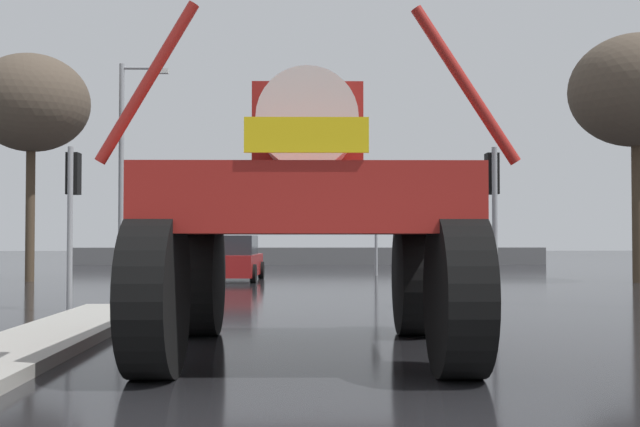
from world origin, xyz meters
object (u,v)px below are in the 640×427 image
object	(u,v)px
oversize_sprayer	(308,213)
bare_tree_right	(636,91)
sedan_ahead	(232,259)
traffic_signal_far_left	(376,206)
traffic_signal_near_left	(73,192)
traffic_signal_near_right	(493,192)
streetlight_far_left	(125,159)
bare_tree_left	(31,104)

from	to	relation	value
oversize_sprayer	bare_tree_right	xyz separation A→B (m)	(10.84, 15.21, 4.40)
sedan_ahead	traffic_signal_far_left	distance (m)	6.42
traffic_signal_near_left	bare_tree_right	bearing A→B (deg)	31.15
traffic_signal_near_right	traffic_signal_far_left	size ratio (longest dim) A/B	0.91
bare_tree_right	streetlight_far_left	bearing A→B (deg)	171.96
streetlight_far_left	bare_tree_left	xyz separation A→B (m)	(-2.87, -1.11, 1.73)
sedan_ahead	streetlight_far_left	distance (m)	5.20
streetlight_far_left	bare_tree_left	size ratio (longest dim) A/B	0.99
traffic_signal_near_left	streetlight_far_left	world-z (taller)	streetlight_far_left
sedan_ahead	bare_tree_right	world-z (taller)	bare_tree_right
traffic_signal_near_right	oversize_sprayer	bearing A→B (deg)	-123.18
traffic_signal_near_left	streetlight_far_left	bearing A→B (deg)	97.20
traffic_signal_far_left	bare_tree_left	distance (m)	12.76
traffic_signal_near_left	oversize_sprayer	bearing A→B (deg)	-51.72
oversize_sprayer	traffic_signal_far_left	world-z (taller)	oversize_sprayer
sedan_ahead	streetlight_far_left	xyz separation A→B (m)	(-3.79, 0.88, 3.45)
streetlight_far_left	bare_tree_left	bearing A→B (deg)	-158.88
traffic_signal_near_left	traffic_signal_near_right	xyz separation A→B (m)	(8.46, -0.00, 0.01)
sedan_ahead	bare_tree_left	distance (m)	8.45
traffic_signal_near_right	bare_tree_left	xyz separation A→B (m)	(-12.81, 10.64, 3.51)
oversize_sprayer	traffic_signal_near_left	world-z (taller)	oversize_sprayer
sedan_ahead	traffic_signal_far_left	world-z (taller)	traffic_signal_far_left
sedan_ahead	bare_tree_left	xyz separation A→B (m)	(-6.66, -0.23, 5.19)
sedan_ahead	traffic_signal_far_left	bearing A→B (deg)	-54.73
sedan_ahead	traffic_signal_near_right	distance (m)	12.59
traffic_signal_near_right	bare_tree_left	size ratio (longest dim) A/B	0.43
traffic_signal_far_left	bare_tree_left	world-z (taller)	bare_tree_left
bare_tree_left	traffic_signal_far_left	bearing A→B (deg)	16.57
bare_tree_left	traffic_signal_near_right	bearing A→B (deg)	-39.69
sedan_ahead	traffic_signal_near_left	world-z (taller)	traffic_signal_near_left
traffic_signal_near_right	bare_tree_left	world-z (taller)	bare_tree_left
bare_tree_right	bare_tree_left	bearing A→B (deg)	176.29
oversize_sprayer	bare_tree_left	world-z (taller)	bare_tree_left
traffic_signal_near_right	bare_tree_left	bearing A→B (deg)	140.31
traffic_signal_far_left	streetlight_far_left	bearing A→B (deg)	-164.94
oversize_sprayer	bare_tree_left	bearing A→B (deg)	29.65
traffic_signal_far_left	streetlight_far_left	world-z (taller)	streetlight_far_left
traffic_signal_near_left	bare_tree_left	world-z (taller)	bare_tree_left
traffic_signal_near_left	traffic_signal_far_left	world-z (taller)	traffic_signal_far_left
traffic_signal_far_left	streetlight_far_left	size ratio (longest dim) A/B	0.48
bare_tree_left	sedan_ahead	bearing A→B (deg)	1.95
oversize_sprayer	bare_tree_right	distance (m)	19.19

